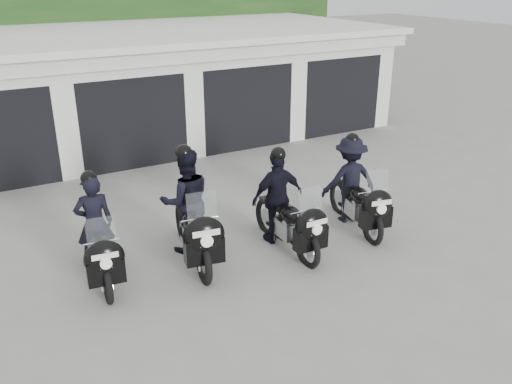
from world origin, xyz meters
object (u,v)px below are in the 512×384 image
police_bike_b (189,210)px  police_bike_d (353,186)px  police_bike_a (98,238)px  police_bike_c (283,205)px

police_bike_b → police_bike_d: police_bike_b is taller
police_bike_a → police_bike_c: (3.07, -0.47, 0.07)m
police_bike_a → police_bike_d: bearing=2.3°
police_bike_c → police_bike_d: (1.61, 0.09, 0.00)m
police_bike_b → police_bike_c: police_bike_b is taller
police_bike_a → police_bike_d: police_bike_d is taller
police_bike_a → police_bike_c: 3.10m
police_bike_a → police_bike_d: 4.69m
police_bike_c → police_bike_d: police_bike_c is taller
police_bike_c → police_bike_d: 1.61m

